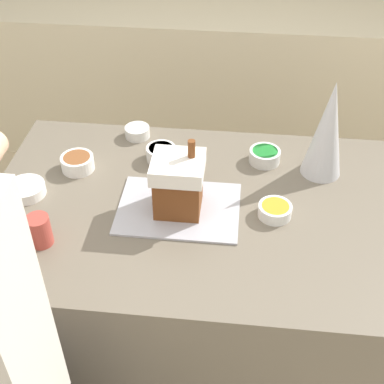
# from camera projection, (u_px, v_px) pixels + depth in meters

# --- Properties ---
(ground_plane) EXTENTS (12.00, 12.00, 0.00)m
(ground_plane) POSITION_uv_depth(u_px,v_px,m) (201.00, 358.00, 2.39)
(ground_plane) COLOR #C6B28E
(back_cabinet_block) EXTENTS (6.00, 0.60, 0.91)m
(back_cabinet_block) POSITION_uv_depth(u_px,v_px,m) (228.00, 81.00, 3.43)
(back_cabinet_block) COLOR beige
(back_cabinet_block) RESTS_ON ground_plane
(kitchen_island) EXTENTS (1.50, 0.94, 0.90)m
(kitchen_island) POSITION_uv_depth(u_px,v_px,m) (203.00, 292.00, 2.10)
(kitchen_island) COLOR #6B6051
(kitchen_island) RESTS_ON ground_plane
(baking_tray) EXTENTS (0.41, 0.30, 0.01)m
(baking_tray) POSITION_uv_depth(u_px,v_px,m) (179.00, 208.00, 1.80)
(baking_tray) COLOR #B2B2BC
(baking_tray) RESTS_ON kitchen_island
(gingerbread_house) EXTENTS (0.17, 0.16, 0.26)m
(gingerbread_house) POSITION_uv_depth(u_px,v_px,m) (178.00, 183.00, 1.73)
(gingerbread_house) COLOR brown
(gingerbread_house) RESTS_ON baking_tray
(decorative_tree) EXTENTS (0.15, 0.15, 0.37)m
(decorative_tree) POSITION_uv_depth(u_px,v_px,m) (328.00, 129.00, 1.85)
(decorative_tree) COLOR silver
(decorative_tree) RESTS_ON kitchen_island
(candy_bowl_near_tray_right) EXTENTS (0.11, 0.11, 0.04)m
(candy_bowl_near_tray_right) POSITION_uv_depth(u_px,v_px,m) (275.00, 210.00, 1.76)
(candy_bowl_near_tray_right) COLOR white
(candy_bowl_near_tray_right) RESTS_ON kitchen_island
(candy_bowl_far_right) EXTENTS (0.12, 0.12, 0.05)m
(candy_bowl_far_right) POSITION_uv_depth(u_px,v_px,m) (265.00, 155.00, 2.00)
(candy_bowl_far_right) COLOR silver
(candy_bowl_far_right) RESTS_ON kitchen_island
(candy_bowl_beside_tree) EXTENTS (0.11, 0.11, 0.05)m
(candy_bowl_beside_tree) POSITION_uv_depth(u_px,v_px,m) (161.00, 153.00, 2.00)
(candy_bowl_beside_tree) COLOR silver
(candy_bowl_beside_tree) RESTS_ON kitchen_island
(candy_bowl_far_left) EXTENTS (0.13, 0.13, 0.04)m
(candy_bowl_far_left) POSITION_uv_depth(u_px,v_px,m) (26.00, 188.00, 1.85)
(candy_bowl_far_left) COLOR white
(candy_bowl_far_left) RESTS_ON kitchen_island
(candy_bowl_near_tray_left) EXTENTS (0.10, 0.10, 0.04)m
(candy_bowl_near_tray_left) POSITION_uv_depth(u_px,v_px,m) (137.00, 131.00, 2.13)
(candy_bowl_near_tray_left) COLOR silver
(candy_bowl_near_tray_left) RESTS_ON kitchen_island
(candy_bowl_front_corner) EXTENTS (0.12, 0.12, 0.05)m
(candy_bowl_front_corner) POSITION_uv_depth(u_px,v_px,m) (77.00, 162.00, 1.96)
(candy_bowl_front_corner) COLOR white
(candy_bowl_front_corner) RESTS_ON kitchen_island
(mug) EXTENTS (0.07, 0.07, 0.10)m
(mug) POSITION_uv_depth(u_px,v_px,m) (39.00, 231.00, 1.65)
(mug) COLOR #B24238
(mug) RESTS_ON kitchen_island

